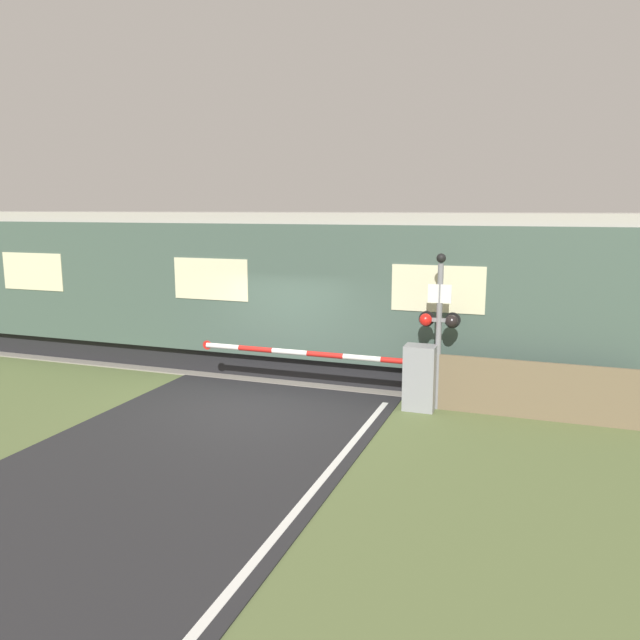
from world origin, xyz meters
The scene contains 6 objects.
ground_plane centered at (0.00, 0.00, 0.00)m, with size 80.00×80.00×0.00m, color #5B6B3D.
track_bed centered at (0.00, 3.10, 0.02)m, with size 36.00×3.20×0.13m.
train centered at (-1.92, 3.10, 1.94)m, with size 18.69×2.95×3.79m.
crossing_barrier centered at (2.72, 0.87, 0.69)m, with size 5.08×0.44×1.28m.
signal_post centered at (3.36, 1.04, 1.74)m, with size 0.80×0.26×3.05m.
roadside_fence centered at (5.05, 1.03, 0.55)m, with size 4.19×0.06×1.10m.
Camera 1 is at (5.18, -10.80, 3.89)m, focal length 35.00 mm.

